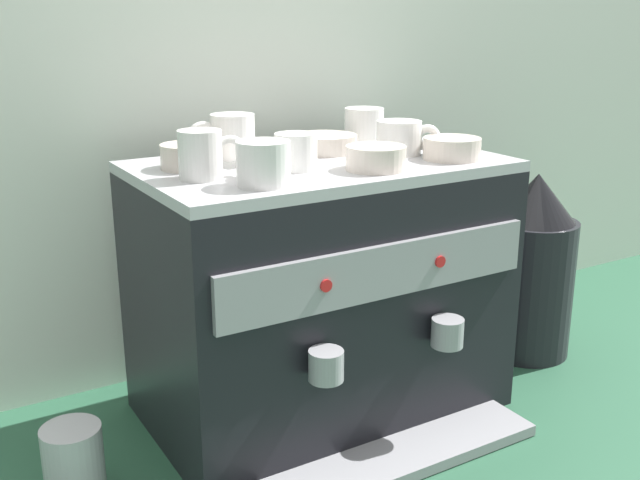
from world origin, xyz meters
The scene contains 15 objects.
ground_plane centered at (0.00, 0.00, 0.00)m, with size 4.00×4.00×0.00m, color #28563D.
tiled_backsplash_wall centered at (0.00, 0.31, 0.49)m, with size 2.80×0.03×0.98m, color silver.
espresso_machine centered at (0.00, 0.00, 0.24)m, with size 0.64×0.49×0.48m.
ceramic_cup_0 centered at (-0.23, -0.03, 0.52)m, with size 0.11×0.07×0.08m.
ceramic_cup_1 centered at (-0.07, -0.04, 0.51)m, with size 0.09×0.09×0.06m.
ceramic_cup_2 centered at (0.16, -0.02, 0.51)m, with size 0.11×0.09×0.06m.
ceramic_cup_3 centered at (0.17, 0.12, 0.52)m, with size 0.08×0.12×0.07m.
ceramic_cup_4 centered at (-0.13, 0.10, 0.52)m, with size 0.12×0.08×0.08m.
ceramic_cup_5 centered at (-0.17, -0.12, 0.52)m, with size 0.08×0.12×0.07m.
ceramic_bowl_0 centered at (0.05, 0.07, 0.50)m, with size 0.12×0.12×0.03m.
ceramic_bowl_1 centered at (0.04, -0.11, 0.50)m, with size 0.10×0.10×0.04m.
ceramic_bowl_2 centered at (0.21, -0.10, 0.50)m, with size 0.10×0.10×0.04m.
ceramic_bowl_3 centered at (-0.22, 0.06, 0.50)m, with size 0.09×0.09×0.04m.
coffee_grinder centered at (0.52, -0.03, 0.20)m, with size 0.19×0.19×0.41m.
milk_pitcher centered at (-0.48, -0.04, 0.06)m, with size 0.09×0.09×0.12m, color #B7B7BC.
Camera 1 is at (-0.68, -1.13, 0.74)m, focal length 42.45 mm.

